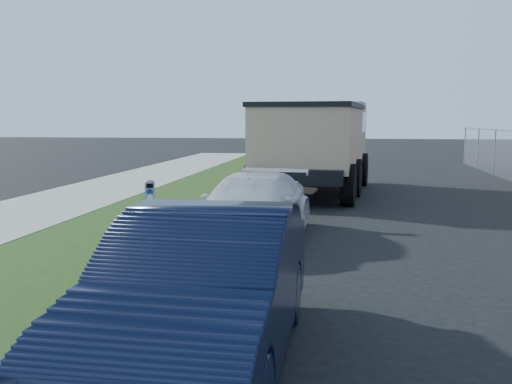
# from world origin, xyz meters

# --- Properties ---
(ground) EXTENTS (120.00, 120.00, 0.00)m
(ground) POSITION_xyz_m (0.00, 0.00, 0.00)
(ground) COLOR black
(ground) RESTS_ON ground
(streetside) EXTENTS (6.12, 50.00, 0.15)m
(streetside) POSITION_xyz_m (-5.57, 2.00, 0.07)
(streetside) COLOR gray
(streetside) RESTS_ON ground
(parking_meter) EXTENTS (0.19, 0.15, 1.18)m
(parking_meter) POSITION_xyz_m (-2.93, 0.02, 0.96)
(parking_meter) COLOR #3F4247
(parking_meter) RESTS_ON ground
(white_wagon) EXTENTS (2.13, 4.32, 1.21)m
(white_wagon) POSITION_xyz_m (-1.62, 1.94, 0.60)
(white_wagon) COLOR silver
(white_wagon) RESTS_ON ground
(navy_sedan) EXTENTS (1.51, 4.33, 1.43)m
(navy_sedan) POSITION_xyz_m (-1.16, -3.87, 0.71)
(navy_sedan) COLOR black
(navy_sedan) RESTS_ON ground
(dump_truck) EXTENTS (3.43, 7.32, 2.78)m
(dump_truck) POSITION_xyz_m (-0.78, 9.47, 1.56)
(dump_truck) COLOR black
(dump_truck) RESTS_ON ground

